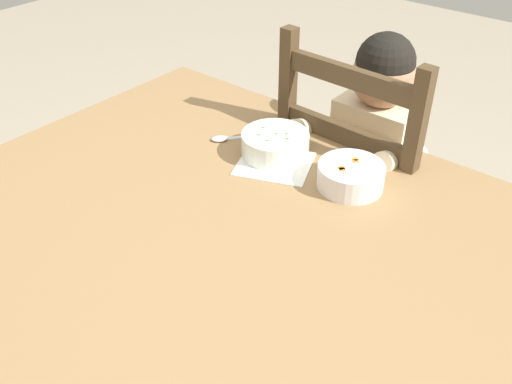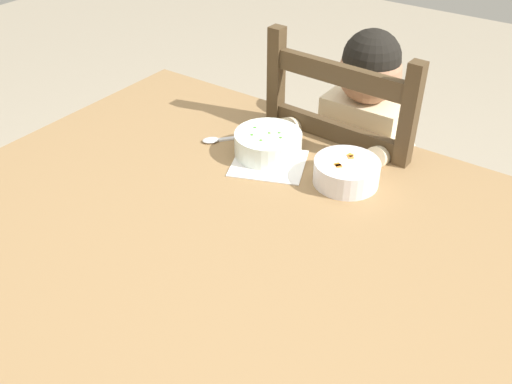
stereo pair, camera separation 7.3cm
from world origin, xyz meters
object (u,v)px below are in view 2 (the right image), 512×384
at_px(bowl_of_carrots, 346,171).
at_px(spoon, 218,139).
at_px(dining_table, 233,263).
at_px(dining_chair, 351,194).
at_px(bowl_of_peas, 268,143).
at_px(child_figure, 356,146).

xyz_separation_m(bowl_of_carrots, spoon, (-0.36, -0.02, -0.03)).
bearing_deg(dining_table, bowl_of_carrots, 70.35).
height_order(dining_chair, bowl_of_peas, dining_chair).
bearing_deg(bowl_of_peas, bowl_of_carrots, 0.01).
bearing_deg(bowl_of_peas, child_figure, 69.52).
relative_size(child_figure, bowl_of_carrots, 6.40).
relative_size(dining_table, dining_chair, 1.40).
distance_m(bowl_of_peas, bowl_of_carrots, 0.22).
distance_m(child_figure, spoon, 0.41).
bearing_deg(bowl_of_peas, dining_table, -69.66).
distance_m(dining_chair, child_figure, 0.17).
bearing_deg(bowl_of_carrots, child_figure, 110.48).
bearing_deg(spoon, dining_table, -47.81).
bearing_deg(spoon, child_figure, 50.82).
relative_size(dining_chair, bowl_of_peas, 5.88).
xyz_separation_m(dining_table, bowl_of_peas, (-0.11, 0.30, 0.12)).
xyz_separation_m(dining_table, bowl_of_carrots, (0.11, 0.30, 0.12)).
relative_size(dining_chair, spoon, 8.37).
distance_m(dining_table, dining_chair, 0.62).
distance_m(dining_chair, spoon, 0.48).
xyz_separation_m(child_figure, bowl_of_carrots, (0.11, -0.29, 0.11)).
bearing_deg(child_figure, bowl_of_carrots, -69.52).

